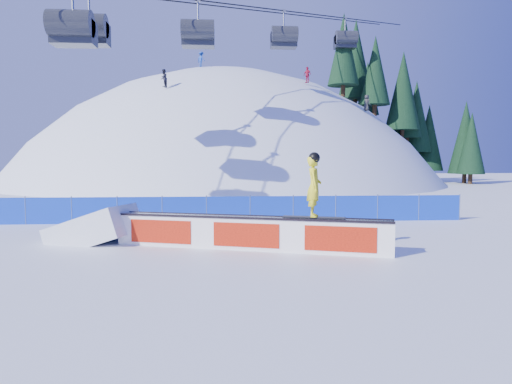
{
  "coord_description": "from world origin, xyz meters",
  "views": [
    {
      "loc": [
        -0.28,
        -16.32,
        2.86
      ],
      "look_at": [
        0.93,
        -0.08,
        1.72
      ],
      "focal_mm": 32.0,
      "sensor_mm": 36.0,
      "label": 1
    }
  ],
  "objects": [
    {
      "name": "distant_skiers",
      "position": [
        2.61,
        31.34,
        11.53
      ],
      "size": [
        21.17,
        9.76,
        6.89
      ],
      "color": "black",
      "rests_on": "ground"
    },
    {
      "name": "chairlift",
      "position": [
        4.74,
        27.49,
        16.89
      ],
      "size": [
        40.8,
        41.7,
        22.0
      ],
      "color": "#8F949C",
      "rests_on": "ground"
    },
    {
      "name": "rail_box",
      "position": [
        0.55,
        -1.88,
        0.53
      ],
      "size": [
        8.72,
        3.43,
        1.08
      ],
      "rotation": [
        0.0,
        0.0,
        -0.32
      ],
      "color": "white",
      "rests_on": "ground"
    },
    {
      "name": "safety_fence",
      "position": [
        0.0,
        4.5,
        0.6
      ],
      "size": [
        22.05,
        0.05,
        1.3
      ],
      "color": "#113AC7",
      "rests_on": "ground"
    },
    {
      "name": "ground",
      "position": [
        0.0,
        0.0,
        0.0
      ],
      "size": [
        160.0,
        160.0,
        0.0
      ],
      "primitive_type": "plane",
      "color": "white",
      "rests_on": "ground"
    },
    {
      "name": "snow_hill",
      "position": [
        0.0,
        42.0,
        -18.0
      ],
      "size": [
        64.0,
        64.0,
        64.0
      ],
      "color": "white",
      "rests_on": "ground"
    },
    {
      "name": "snow_ramp",
      "position": [
        -4.78,
        -0.11,
        0.0
      ],
      "size": [
        3.39,
        2.68,
        1.84
      ],
      "primitive_type": null,
      "rotation": [
        0.0,
        -0.31,
        -0.32
      ],
      "color": "white",
      "rests_on": "ground"
    },
    {
      "name": "treeline",
      "position": [
        22.61,
        42.01,
        9.5
      ],
      "size": [
        20.18,
        10.66,
        19.3
      ],
      "color": "#2F1F13",
      "rests_on": "ground"
    },
    {
      "name": "snowboarder",
      "position": [
        2.53,
        -2.54,
        2.07
      ],
      "size": [
        1.95,
        0.94,
        2.02
      ],
      "rotation": [
        0.0,
        0.0,
        1.37
      ],
      "color": "black",
      "rests_on": "rail_box"
    }
  ]
}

